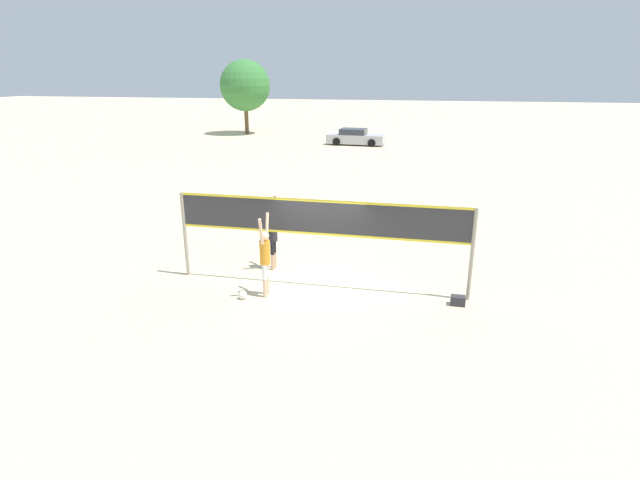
{
  "coord_description": "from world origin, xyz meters",
  "views": [
    {
      "loc": [
        2.77,
        -12.76,
        5.8
      ],
      "look_at": [
        0.0,
        0.0,
        1.4
      ],
      "focal_mm": 28.0,
      "sensor_mm": 36.0,
      "label": 1
    }
  ],
  "objects_px": {
    "tree_left_cluster": "(245,86)",
    "volleyball": "(243,295)",
    "player_blocker": "(273,232)",
    "parked_car_near": "(355,137)",
    "volleyball_net": "(320,224)",
    "gear_bag": "(458,301)",
    "player_spiker": "(265,254)"
  },
  "relations": [
    {
      "from": "player_blocker",
      "to": "parked_car_near",
      "type": "bearing_deg",
      "value": -176.72
    },
    {
      "from": "player_blocker",
      "to": "tree_left_cluster",
      "type": "xyz_separation_m",
      "value": [
        -13.25,
        33.69,
        3.37
      ]
    },
    {
      "from": "player_spiker",
      "to": "gear_bag",
      "type": "xyz_separation_m",
      "value": [
        5.09,
        0.5,
        -1.08
      ]
    },
    {
      "from": "volleyball_net",
      "to": "player_blocker",
      "type": "bearing_deg",
      "value": 148.93
    },
    {
      "from": "player_spiker",
      "to": "tree_left_cluster",
      "type": "height_order",
      "value": "tree_left_cluster"
    },
    {
      "from": "volleyball",
      "to": "tree_left_cluster",
      "type": "xyz_separation_m",
      "value": [
        -13.08,
        35.96,
        4.45
      ]
    },
    {
      "from": "volleyball_net",
      "to": "player_spiker",
      "type": "height_order",
      "value": "volleyball_net"
    },
    {
      "from": "player_spiker",
      "to": "parked_car_near",
      "type": "relative_size",
      "value": 0.47
    },
    {
      "from": "parked_car_near",
      "to": "tree_left_cluster",
      "type": "relative_size",
      "value": 0.69
    },
    {
      "from": "volleyball_net",
      "to": "parked_car_near",
      "type": "xyz_separation_m",
      "value": [
        -3.31,
        29.19,
        -1.26
      ]
    },
    {
      "from": "player_blocker",
      "to": "parked_car_near",
      "type": "height_order",
      "value": "player_blocker"
    },
    {
      "from": "player_blocker",
      "to": "volleyball",
      "type": "bearing_deg",
      "value": -4.33
    },
    {
      "from": "gear_bag",
      "to": "parked_car_near",
      "type": "xyz_separation_m",
      "value": [
        -7.09,
        29.59,
        0.49
      ]
    },
    {
      "from": "volleyball_net",
      "to": "gear_bag",
      "type": "relative_size",
      "value": 22.2
    },
    {
      "from": "player_spiker",
      "to": "volleyball",
      "type": "height_order",
      "value": "player_spiker"
    },
    {
      "from": "player_blocker",
      "to": "volleyball",
      "type": "height_order",
      "value": "player_blocker"
    },
    {
      "from": "gear_bag",
      "to": "player_spiker",
      "type": "bearing_deg",
      "value": -174.39
    },
    {
      "from": "parked_car_near",
      "to": "player_blocker",
      "type": "bearing_deg",
      "value": -83.88
    },
    {
      "from": "volleyball",
      "to": "parked_car_near",
      "type": "xyz_separation_m",
      "value": [
        -1.44,
        30.44,
        0.5
      ]
    },
    {
      "from": "tree_left_cluster",
      "to": "volleyball",
      "type": "bearing_deg",
      "value": -70.01
    },
    {
      "from": "volleyball_net",
      "to": "volleyball",
      "type": "bearing_deg",
      "value": -146.18
    },
    {
      "from": "player_blocker",
      "to": "gear_bag",
      "type": "xyz_separation_m",
      "value": [
        5.48,
        -1.42,
        -1.08
      ]
    },
    {
      "from": "volleyball_net",
      "to": "player_blocker",
      "type": "distance_m",
      "value": 2.08
    },
    {
      "from": "volleyball_net",
      "to": "parked_car_near",
      "type": "distance_m",
      "value": 29.41
    },
    {
      "from": "volleyball_net",
      "to": "parked_car_near",
      "type": "height_order",
      "value": "volleyball_net"
    },
    {
      "from": "volleyball",
      "to": "parked_car_near",
      "type": "bearing_deg",
      "value": 92.72
    },
    {
      "from": "player_spiker",
      "to": "volleyball",
      "type": "distance_m",
      "value": 1.27
    },
    {
      "from": "gear_bag",
      "to": "tree_left_cluster",
      "type": "bearing_deg",
      "value": 118.07
    },
    {
      "from": "parked_car_near",
      "to": "player_spiker",
      "type": "bearing_deg",
      "value": -83.36
    },
    {
      "from": "parked_car_near",
      "to": "gear_bag",
      "type": "bearing_deg",
      "value": -73.68
    },
    {
      "from": "volleyball",
      "to": "parked_car_near",
      "type": "relative_size",
      "value": 0.05
    },
    {
      "from": "player_blocker",
      "to": "volleyball_net",
      "type": "bearing_deg",
      "value": 58.93
    }
  ]
}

